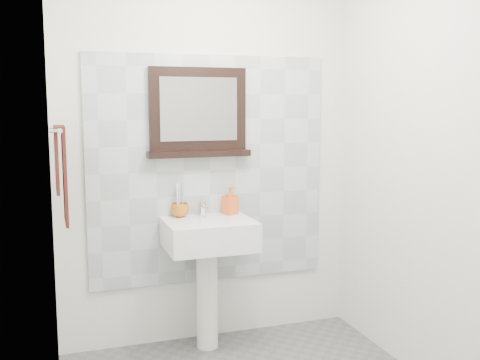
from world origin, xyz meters
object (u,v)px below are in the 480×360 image
object	(u,v)px
toothbrush_cup	(180,210)
hand_towel	(61,167)
pedestal_sink	(209,248)
framed_mirror	(198,114)
soap_dispenser	(230,201)

from	to	relation	value
toothbrush_cup	hand_towel	distance (m)	0.82
pedestal_sink	framed_mirror	distance (m)	0.86
toothbrush_cup	soap_dispenser	world-z (taller)	soap_dispenser
pedestal_sink	toothbrush_cup	distance (m)	0.31
toothbrush_cup	framed_mirror	xyz separation A→B (m)	(0.14, 0.04, 0.61)
soap_dispenser	hand_towel	bearing A→B (deg)	167.36
toothbrush_cup	hand_towel	bearing A→B (deg)	-162.84
pedestal_sink	soap_dispenser	distance (m)	0.36
toothbrush_cup	hand_towel	world-z (taller)	hand_towel
soap_dispenser	hand_towel	world-z (taller)	hand_towel
hand_towel	soap_dispenser	bearing A→B (deg)	11.25
toothbrush_cup	hand_towel	size ratio (longest dim) A/B	0.21
soap_dispenser	framed_mirror	world-z (taller)	framed_mirror
framed_mirror	hand_towel	distance (m)	0.94
framed_mirror	toothbrush_cup	bearing A→B (deg)	-163.64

